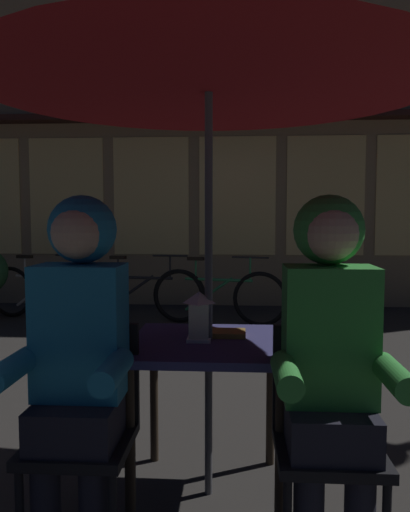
# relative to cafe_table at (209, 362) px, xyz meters

# --- Properties ---
(ground_plane) EXTENTS (60.00, 60.00, 0.00)m
(ground_plane) POSITION_rel_cafe_table_xyz_m (0.00, 0.00, -0.64)
(ground_plane) COLOR #2D2B28
(cafe_table) EXTENTS (0.72, 0.72, 0.74)m
(cafe_table) POSITION_rel_cafe_table_xyz_m (0.00, 0.00, 0.00)
(cafe_table) COLOR navy
(cafe_table) RESTS_ON ground_plane
(patio_umbrella) EXTENTS (2.10, 2.10, 2.31)m
(patio_umbrella) POSITION_rel_cafe_table_xyz_m (0.00, 0.00, 1.42)
(patio_umbrella) COLOR #4C4C51
(patio_umbrella) RESTS_ON ground_plane
(lantern) EXTENTS (0.11, 0.11, 0.23)m
(lantern) POSITION_rel_cafe_table_xyz_m (-0.04, -0.01, 0.22)
(lantern) COLOR white
(lantern) RESTS_ON cafe_table
(chair_left) EXTENTS (0.40, 0.40, 0.87)m
(chair_left) POSITION_rel_cafe_table_xyz_m (-0.48, -0.37, -0.15)
(chair_left) COLOR black
(chair_left) RESTS_ON ground_plane
(chair_right) EXTENTS (0.40, 0.40, 0.87)m
(chair_right) POSITION_rel_cafe_table_xyz_m (0.48, -0.37, -0.15)
(chair_right) COLOR black
(chair_right) RESTS_ON ground_plane
(person_left_hooded) EXTENTS (0.45, 0.56, 1.40)m
(person_left_hooded) POSITION_rel_cafe_table_xyz_m (-0.48, -0.43, 0.21)
(person_left_hooded) COLOR black
(person_left_hooded) RESTS_ON ground_plane
(person_right_hooded) EXTENTS (0.45, 0.56, 1.40)m
(person_right_hooded) POSITION_rel_cafe_table_xyz_m (0.48, -0.43, 0.21)
(person_right_hooded) COLOR black
(person_right_hooded) RESTS_ON ground_plane
(shopfront_building) EXTENTS (10.00, 0.93, 6.20)m
(shopfront_building) POSITION_rel_cafe_table_xyz_m (0.13, 5.39, 2.45)
(shopfront_building) COLOR #937A56
(shopfront_building) RESTS_ON ground_plane
(bicycle_nearest) EXTENTS (1.65, 0.41, 0.84)m
(bicycle_nearest) POSITION_rel_cafe_table_xyz_m (-2.31, 3.96, -0.29)
(bicycle_nearest) COLOR black
(bicycle_nearest) RESTS_ON ground_plane
(bicycle_second) EXTENTS (1.67, 0.26, 0.84)m
(bicycle_second) POSITION_rel_cafe_table_xyz_m (-1.08, 3.93, -0.29)
(bicycle_second) COLOR black
(bicycle_second) RESTS_ON ground_plane
(bicycle_third) EXTENTS (1.66, 0.39, 0.84)m
(bicycle_third) POSITION_rel_cafe_table_xyz_m (-0.10, 3.79, -0.29)
(bicycle_third) COLOR black
(bicycle_third) RESTS_ON ground_plane
(book) EXTENTS (0.20, 0.14, 0.02)m
(book) POSITION_rel_cafe_table_xyz_m (0.07, 0.10, 0.11)
(book) COLOR olive
(book) RESTS_ON cafe_table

